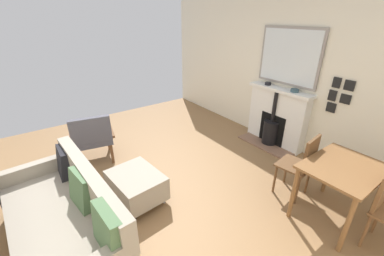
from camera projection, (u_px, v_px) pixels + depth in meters
name	position (u px, v px, depth m)	size (l,w,h in m)	color
ground_plane	(136.00, 187.00, 3.56)	(5.85, 6.07, 0.01)	olive
wall_left	(276.00, 68.00, 4.53)	(0.12, 6.07, 2.78)	silver
fireplace	(276.00, 120.00, 4.59)	(0.52, 1.22, 1.09)	brown
mirror_over_mantel	(289.00, 57.00, 4.16)	(0.04, 1.15, 0.96)	gray
mantel_bowl_near	(268.00, 83.00, 4.53)	(0.12, 0.12, 0.05)	black
mantel_bowl_far	(295.00, 90.00, 4.13)	(0.14, 0.14, 0.05)	#334C56
sofa	(66.00, 217.00, 2.58)	(0.99, 1.96, 0.83)	#B2B2B7
ottoman	(136.00, 185.00, 3.22)	(0.64, 0.77, 0.41)	#B2B2B7
armchair_accent	(92.00, 136.00, 3.96)	(0.77, 0.69, 0.88)	brown
dining_table	(342.00, 175.00, 2.78)	(0.91, 0.71, 0.75)	brown
dining_chair_near_fireplace	(302.00, 162.00, 3.18)	(0.45, 0.45, 0.92)	brown
photo_gallery_row	(339.00, 94.00, 3.67)	(0.02, 0.32, 0.55)	black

